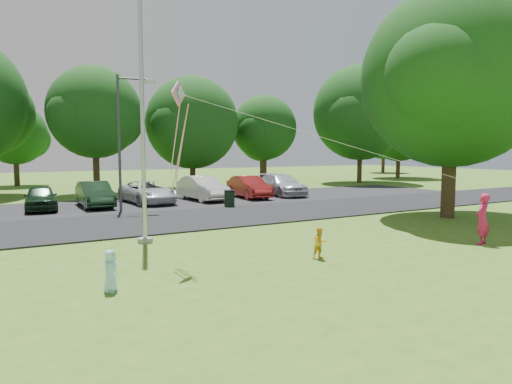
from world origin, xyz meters
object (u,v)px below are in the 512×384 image
kite (189,112)px  big_tree (453,81)px  flagpole (142,116)px  woman (482,219)px  child_yellow (320,243)px  trash_can (229,199)px  child_blue (110,271)px  street_lamp (124,130)px

kite → big_tree: bearing=-31.3°
flagpole → woman: 11.53m
woman → child_yellow: size_ratio=1.83×
child_yellow → trash_can: bearing=78.9°
child_blue → street_lamp: bearing=20.5°
flagpole → woman: bearing=-31.3°
flagpole → street_lamp: 8.09m
child_blue → trash_can: bearing=-0.6°
street_lamp → child_yellow: size_ratio=7.38×
trash_can → kite: 12.54m
flagpole → child_blue: bearing=-114.3°
trash_can → child_blue: 14.64m
street_lamp → big_tree: bearing=-31.2°
flagpole → big_tree: big_tree is taller
woman → child_yellow: (-5.81, 1.05, -0.38)m
big_tree → child_blue: size_ratio=11.05×
street_lamp → kite: 11.34m
child_yellow → kite: 5.11m
street_lamp → child_blue: bearing=-99.0°
child_yellow → flagpole: bearing=131.0°
woman → child_blue: (-11.61, 0.93, -0.37)m
woman → kite: size_ratio=0.17×
kite → flagpole: bearing=55.5°
child_blue → kite: bearing=-22.5°
woman → kite: kite is taller
flagpole → woman: size_ratio=6.01×
street_lamp → big_tree: (12.04, -9.37, 2.08)m
child_yellow → child_blue: size_ratio=0.98×
street_lamp → kite: size_ratio=0.69×
child_blue → kite: size_ratio=0.10×
child_yellow → kite: kite is taller
child_blue → kite: 4.62m
child_yellow → child_blue: bearing=-175.5°
trash_can → child_yellow: trash_can is taller
street_lamp → woman: street_lamp is taller
child_yellow → kite: (-3.33, 1.37, 3.61)m
flagpole → big_tree: bearing=-5.9°
street_lamp → big_tree: big_tree is taller
child_yellow → child_blue: (-5.80, -0.12, 0.01)m
flagpole → kite: 3.33m
street_lamp → child_blue: (-3.59, -12.78, -3.56)m
big_tree → child_yellow: (-9.83, -3.29, -5.65)m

